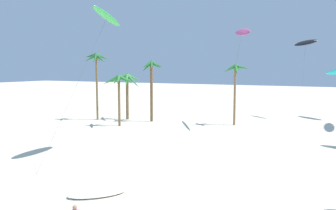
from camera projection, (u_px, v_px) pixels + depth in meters
The scene contains 9 objects.
palm_tree_0 at pixel (96, 63), 51.80m from camera, with size 3.76×3.49×9.96m.
palm_tree_1 at pixel (127, 83), 52.53m from camera, with size 4.36×4.85×6.95m.
palm_tree_2 at pixel (119, 83), 46.42m from camera, with size 4.33×4.53×6.87m.
palm_tree_3 at pixel (151, 72), 50.31m from camera, with size 3.65×3.71×8.80m.
palm_tree_4 at pixel (235, 74), 47.08m from camera, with size 3.46×3.34×8.26m.
flying_kite_0 at pixel (107, 17), 30.40m from camera, with size 2.43×10.00×13.04m.
flying_kite_4 at pixel (242, 32), 45.58m from camera, with size 4.61×8.32×13.36m.
flying_kite_7 at pixel (306, 43), 53.68m from camera, with size 4.21×11.38×12.26m.
grounded_kite_1 at pixel (97, 193), 21.51m from camera, with size 3.55×3.64×0.26m.
Camera 1 is at (11.51, -4.25, 7.79)m, focal length 37.52 mm.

